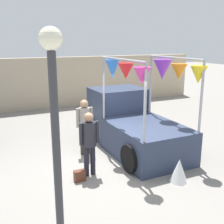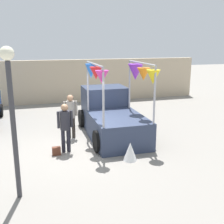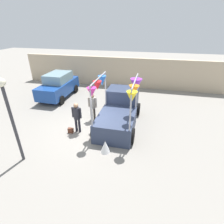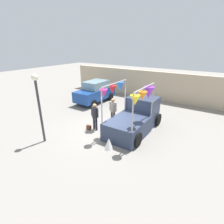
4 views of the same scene
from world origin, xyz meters
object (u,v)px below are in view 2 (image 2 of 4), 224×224
vendor_truck (111,113)px  street_lamp (11,102)px  person_customer (65,123)px  person_vendor (71,112)px  handbag (56,151)px  folded_kite_bundle_white (130,151)px

vendor_truck → street_lamp: size_ratio=1.13×
person_customer → street_lamp: bearing=-119.8°
person_vendor → street_lamp: (-1.85, -3.95, 1.34)m
handbag → street_lamp: 3.44m
vendor_truck → folded_kite_bundle_white: vendor_truck is taller
person_customer → handbag: 0.97m
handbag → folded_kite_bundle_white: bearing=-26.2°
person_vendor → street_lamp: size_ratio=0.48×
person_customer → person_vendor: (0.38, 1.39, 0.02)m
person_customer → person_vendor: person_vendor is taller
vendor_truck → person_customer: (-2.01, -1.42, 0.15)m
handbag → folded_kite_bundle_white: size_ratio=0.47×
person_customer → folded_kite_bundle_white: size_ratio=2.81×
vendor_truck → folded_kite_bundle_white: 2.78m
handbag → folded_kite_bundle_white: 2.48m
street_lamp → folded_kite_bundle_white: 4.13m
person_vendor → folded_kite_bundle_white: size_ratio=2.87×
handbag → folded_kite_bundle_white: (2.22, -1.09, 0.16)m
person_vendor → street_lamp: 4.57m
vendor_truck → handbag: bearing=-145.4°
person_vendor → handbag: 1.97m
handbag → person_vendor: bearing=65.2°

